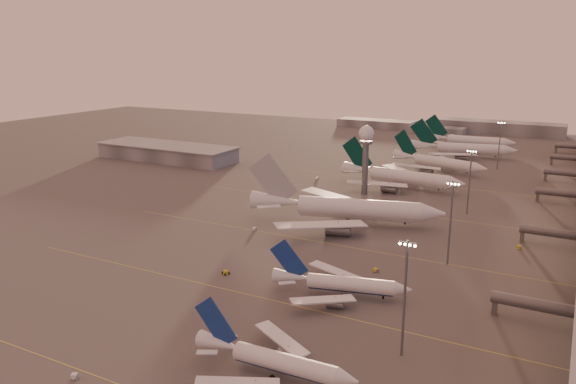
% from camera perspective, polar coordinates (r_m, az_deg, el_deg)
% --- Properties ---
extents(ground, '(700.00, 700.00, 0.00)m').
position_cam_1_polar(ground, '(146.87, -11.13, -10.50)').
color(ground, '#4F4C4D').
rests_on(ground, ground).
extents(taxiway_markings, '(180.00, 185.25, 0.02)m').
position_cam_1_polar(taxiway_markings, '(178.55, 8.06, -5.76)').
color(taxiway_markings, gold).
rests_on(taxiway_markings, ground).
extents(hangar, '(82.00, 27.00, 8.50)m').
position_cam_1_polar(hangar, '(322.89, -12.19, 4.00)').
color(hangar, slate).
rests_on(hangar, ground).
extents(radar_tower, '(6.40, 6.40, 31.10)m').
position_cam_1_polar(radar_tower, '(239.78, 7.92, 4.66)').
color(radar_tower, slate).
rests_on(radar_tower, ground).
extents(mast_a, '(3.60, 0.56, 25.00)m').
position_cam_1_polar(mast_a, '(116.05, 11.77, -10.07)').
color(mast_a, slate).
rests_on(mast_a, ground).
extents(mast_b, '(3.60, 0.56, 25.00)m').
position_cam_1_polar(mast_b, '(167.02, 16.19, -2.67)').
color(mast_b, slate).
rests_on(mast_b, ground).
extents(mast_c, '(3.60, 0.56, 25.00)m').
position_cam_1_polar(mast_c, '(220.30, 17.97, 1.29)').
color(mast_c, slate).
rests_on(mast_c, ground).
extents(mast_d, '(3.60, 0.56, 25.00)m').
position_cam_1_polar(mast_d, '(308.14, 20.69, 4.67)').
color(mast_d, slate).
rests_on(mast_d, ground).
extents(distant_horizon, '(165.00, 37.50, 9.00)m').
position_cam_1_polar(distant_horizon, '(439.03, 16.96, 6.35)').
color(distant_horizon, slate).
rests_on(distant_horizon, ground).
extents(narrowbody_near, '(34.97, 27.90, 13.66)m').
position_cam_1_polar(narrowbody_near, '(112.31, -1.45, -16.97)').
color(narrowbody_near, white).
rests_on(narrowbody_near, ground).
extents(narrowbody_mid, '(35.56, 28.03, 14.14)m').
position_cam_1_polar(narrowbody_mid, '(144.49, 5.36, -9.46)').
color(narrowbody_mid, white).
rests_on(narrowbody_mid, ground).
extents(widebody_white, '(68.81, 54.45, 24.71)m').
position_cam_1_polar(widebody_white, '(201.03, 5.90, -2.08)').
color(widebody_white, white).
rests_on(widebody_white, ground).
extents(greentail_a, '(58.82, 47.32, 21.37)m').
position_cam_1_polar(greentail_a, '(257.11, 11.43, 1.26)').
color(greentail_a, white).
rests_on(greentail_a, ground).
extents(greentail_b, '(51.69, 41.17, 19.27)m').
position_cam_1_polar(greentail_b, '(296.15, 15.04, 2.71)').
color(greentail_b, white).
rests_on(greentail_b, ground).
extents(greentail_c, '(59.14, 47.34, 21.66)m').
position_cam_1_polar(greentail_c, '(337.34, 17.37, 4.02)').
color(greentail_c, white).
rests_on(greentail_c, ground).
extents(greentail_d, '(55.48, 44.72, 20.14)m').
position_cam_1_polar(greentail_d, '(370.09, 17.96, 4.81)').
color(greentail_d, white).
rests_on(greentail_d, ground).
extents(gsv_truck_a, '(5.80, 4.40, 2.23)m').
position_cam_1_polar(gsv_truck_a, '(119.27, -20.70, -16.88)').
color(gsv_truck_a, white).
rests_on(gsv_truck_a, ground).
extents(gsv_tug_mid, '(4.30, 3.52, 1.06)m').
position_cam_1_polar(gsv_tug_mid, '(158.65, -6.34, -8.14)').
color(gsv_tug_mid, gold).
rests_on(gsv_tug_mid, ground).
extents(gsv_truck_b, '(6.14, 3.82, 2.33)m').
position_cam_1_polar(gsv_truck_b, '(160.61, 9.04, -7.70)').
color(gsv_truck_b, gold).
rests_on(gsv_truck_b, ground).
extents(gsv_truck_c, '(6.31, 3.91, 2.40)m').
position_cam_1_polar(gsv_truck_c, '(193.82, -3.32, -3.61)').
color(gsv_truck_c, white).
rests_on(gsv_truck_c, ground).
extents(gsv_catering_b, '(5.25, 2.53, 4.29)m').
position_cam_1_polar(gsv_catering_b, '(190.65, 22.52, -4.75)').
color(gsv_catering_b, gold).
rests_on(gsv_catering_b, ground).
extents(gsv_tug_far, '(3.88, 3.59, 0.95)m').
position_cam_1_polar(gsv_tug_far, '(217.55, 8.99, -1.94)').
color(gsv_tug_far, white).
rests_on(gsv_tug_far, ground).
extents(gsv_truck_d, '(3.39, 6.21, 2.38)m').
position_cam_1_polar(gsv_truck_d, '(268.69, 3.02, 1.54)').
color(gsv_truck_d, white).
rests_on(gsv_truck_d, ground).
extents(gsv_tug_hangar, '(4.35, 3.71, 1.07)m').
position_cam_1_polar(gsv_tug_hangar, '(262.32, 16.26, 0.50)').
color(gsv_tug_hangar, gold).
rests_on(gsv_tug_hangar, ground).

